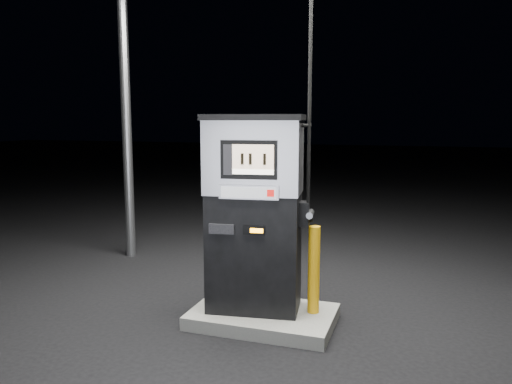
% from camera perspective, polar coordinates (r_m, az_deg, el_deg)
% --- Properties ---
extents(ground, '(80.00, 80.00, 0.00)m').
position_cam_1_polar(ground, '(5.89, 0.81, -14.73)').
color(ground, black).
rests_on(ground, ground).
extents(pump_island, '(1.60, 1.00, 0.15)m').
position_cam_1_polar(pump_island, '(5.86, 0.81, -14.06)').
color(pump_island, '#61615D').
rests_on(pump_island, ground).
extents(fuel_dispenser, '(1.26, 0.80, 4.57)m').
position_cam_1_polar(fuel_dispenser, '(5.58, -0.17, -2.23)').
color(fuel_dispenser, black).
rests_on(fuel_dispenser, pump_island).
extents(bollard_left, '(0.14, 0.14, 0.93)m').
position_cam_1_polar(bollard_left, '(5.89, -4.23, -8.39)').
color(bollard_left, '#FFB10E').
rests_on(bollard_left, pump_island).
extents(bollard_right, '(0.14, 0.14, 0.99)m').
position_cam_1_polar(bollard_right, '(5.66, 6.62, -8.81)').
color(bollard_right, '#FFB10E').
rests_on(bollard_right, pump_island).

